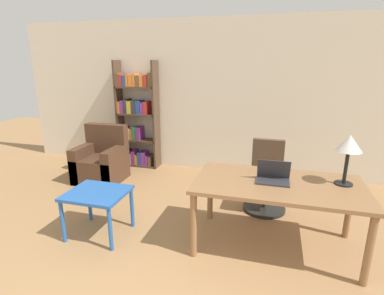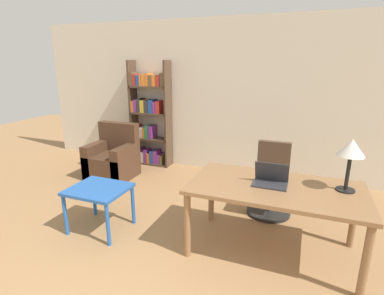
{
  "view_description": "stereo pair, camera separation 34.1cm",
  "coord_description": "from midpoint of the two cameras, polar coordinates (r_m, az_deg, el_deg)",
  "views": [
    {
      "loc": [
        0.88,
        -0.76,
        1.98
      ],
      "look_at": [
        -0.02,
        2.47,
        1.01
      ],
      "focal_mm": 28.0,
      "sensor_mm": 36.0,
      "label": 1
    },
    {
      "loc": [
        1.2,
        -0.65,
        1.98
      ],
      "look_at": [
        -0.02,
        2.47,
        1.01
      ],
      "focal_mm": 28.0,
      "sensor_mm": 36.0,
      "label": 2
    }
  ],
  "objects": [
    {
      "name": "desk",
      "position": [
        3.26,
        13.12,
        -8.02
      ],
      "size": [
        1.74,
        0.93,
        0.76
      ],
      "color": "olive",
      "rests_on": "ground_plane"
    },
    {
      "name": "laptop",
      "position": [
        3.23,
        12.29,
        -5.52
      ],
      "size": [
        0.34,
        0.23,
        0.23
      ],
      "color": "#2D2D33",
      "rests_on": "desk"
    },
    {
      "name": "bookshelf",
      "position": [
        5.82,
        -12.25,
        5.28
      ],
      "size": [
        0.78,
        0.28,
        2.0
      ],
      "color": "#4C3828",
      "rests_on": "ground_plane"
    },
    {
      "name": "office_chair",
      "position": [
        4.19,
        11.67,
        -6.16
      ],
      "size": [
        0.57,
        0.57,
        0.96
      ],
      "color": "black",
      "rests_on": "ground_plane"
    },
    {
      "name": "table_lamp",
      "position": [
        3.28,
        25.19,
        0.23
      ],
      "size": [
        0.25,
        0.25,
        0.52
      ],
      "color": "black",
      "rests_on": "desk"
    },
    {
      "name": "armchair",
      "position": [
        5.39,
        -18.61,
        -2.76
      ],
      "size": [
        0.75,
        0.69,
        0.93
      ],
      "color": "#472D1E",
      "rests_on": "ground_plane"
    },
    {
      "name": "side_table_blue",
      "position": [
        3.7,
        -20.17,
        -9.07
      ],
      "size": [
        0.67,
        0.58,
        0.54
      ],
      "color": "#2356A3",
      "rests_on": "ground_plane"
    },
    {
      "name": "wall_back",
      "position": [
        5.38,
        4.36,
        9.41
      ],
      "size": [
        8.0,
        0.06,
        2.7
      ],
      "color": "beige",
      "rests_on": "ground_plane"
    }
  ]
}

